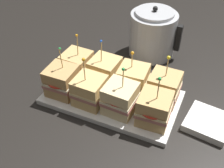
% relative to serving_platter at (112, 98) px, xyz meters
% --- Properties ---
extents(ground_plane, '(6.00, 6.00, 0.00)m').
position_rel_serving_platter_xyz_m(ground_plane, '(0.00, 0.00, -0.01)').
color(ground_plane, black).
extents(serving_platter, '(0.45, 0.25, 0.02)m').
position_rel_serving_platter_xyz_m(serving_platter, '(0.00, 0.00, 0.00)').
color(serving_platter, white).
rests_on(serving_platter, ground_plane).
extents(sandwich_front_far_left, '(0.10, 0.10, 0.18)m').
position_rel_serving_platter_xyz_m(sandwich_front_far_left, '(-0.16, -0.05, 0.06)').
color(sandwich_front_far_left, tan).
rests_on(sandwich_front_far_left, serving_platter).
extents(sandwich_front_center_left, '(0.10, 0.10, 0.18)m').
position_rel_serving_platter_xyz_m(sandwich_front_center_left, '(-0.05, -0.05, 0.06)').
color(sandwich_front_center_left, tan).
rests_on(sandwich_front_center_left, serving_platter).
extents(sandwich_front_center_right, '(0.10, 0.10, 0.17)m').
position_rel_serving_platter_xyz_m(sandwich_front_center_right, '(0.05, -0.05, 0.06)').
color(sandwich_front_center_right, beige).
rests_on(sandwich_front_center_right, serving_platter).
extents(sandwich_front_far_right, '(0.10, 0.10, 0.18)m').
position_rel_serving_platter_xyz_m(sandwich_front_far_right, '(0.16, -0.05, 0.06)').
color(sandwich_front_far_right, tan).
rests_on(sandwich_front_far_right, serving_platter).
extents(sandwich_back_far_left, '(0.10, 0.10, 0.17)m').
position_rel_serving_platter_xyz_m(sandwich_back_far_left, '(-0.16, 0.05, 0.06)').
color(sandwich_back_far_left, tan).
rests_on(sandwich_back_far_left, serving_platter).
extents(sandwich_back_center_left, '(0.10, 0.10, 0.18)m').
position_rel_serving_platter_xyz_m(sandwich_back_center_left, '(-0.05, 0.05, 0.06)').
color(sandwich_back_center_left, tan).
rests_on(sandwich_back_center_left, serving_platter).
extents(sandwich_back_center_right, '(0.10, 0.10, 0.16)m').
position_rel_serving_platter_xyz_m(sandwich_back_center_right, '(0.05, 0.05, 0.06)').
color(sandwich_back_center_right, tan).
rests_on(sandwich_back_center_right, serving_platter).
extents(sandwich_back_far_right, '(0.10, 0.10, 0.17)m').
position_rel_serving_platter_xyz_m(sandwich_back_far_right, '(0.16, 0.05, 0.06)').
color(sandwich_back_far_right, tan).
rests_on(sandwich_back_far_right, serving_platter).
extents(kettle_steel, '(0.21, 0.18, 0.21)m').
position_rel_serving_platter_xyz_m(kettle_steel, '(0.03, 0.33, 0.08)').
color(kettle_steel, '#B7BABF').
rests_on(kettle_steel, ground_plane).
extents(napkin_stack, '(0.15, 0.15, 0.02)m').
position_rel_serving_platter_xyz_m(napkin_stack, '(0.32, 0.02, 0.00)').
color(napkin_stack, white).
rests_on(napkin_stack, ground_plane).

